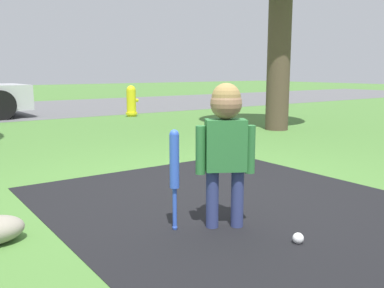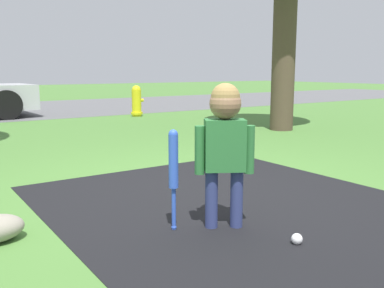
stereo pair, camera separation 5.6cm
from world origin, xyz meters
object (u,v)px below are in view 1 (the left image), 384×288
at_px(baseball_bat, 174,166).
at_px(sports_ball, 298,238).
at_px(child, 226,135).
at_px(fire_hydrant, 131,101).

height_order(baseball_bat, sports_ball, baseball_bat).
xyz_separation_m(baseball_bat, sports_ball, (0.52, -0.66, -0.42)).
bearing_deg(sports_ball, baseball_bat, 128.03).
xyz_separation_m(child, baseball_bat, (-0.32, 0.16, -0.20)).
bearing_deg(fire_hydrant, child, -112.37).
height_order(child, sports_ball, child).
distance_m(child, baseball_bat, 0.41).
xyz_separation_m(child, sports_ball, (0.20, -0.50, -0.62)).
distance_m(child, fire_hydrant, 7.57).
distance_m(baseball_bat, sports_ball, 0.94).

